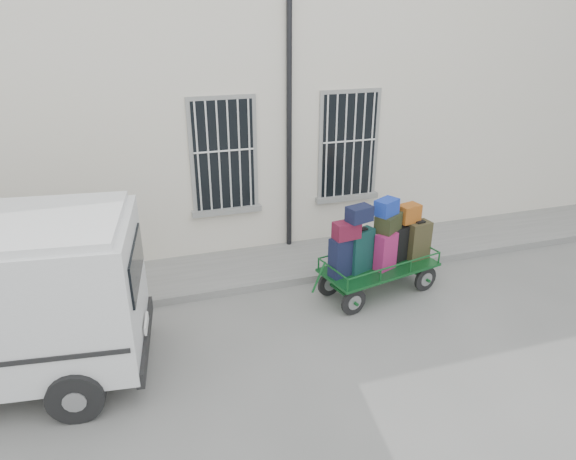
% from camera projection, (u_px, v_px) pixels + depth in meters
% --- Properties ---
extents(ground, '(80.00, 80.00, 0.00)m').
position_uv_depth(ground, '(287.00, 329.00, 8.63)').
color(ground, slate).
rests_on(ground, ground).
extents(building, '(24.00, 5.15, 6.00)m').
position_uv_depth(building, '(219.00, 97.00, 12.24)').
color(building, beige).
rests_on(building, ground).
extents(sidewalk, '(24.00, 1.70, 0.15)m').
position_uv_depth(sidewalk, '(255.00, 267.00, 10.52)').
color(sidewalk, slate).
rests_on(sidewalk, ground).
extents(luggage_cart, '(2.61, 1.42, 1.86)m').
position_uv_depth(luggage_cart, '(380.00, 248.00, 9.36)').
color(luggage_cart, black).
rests_on(luggage_cart, ground).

